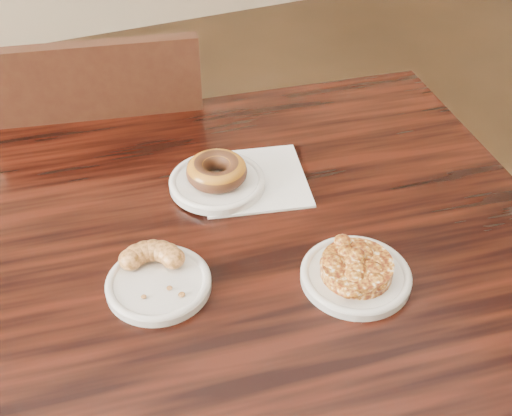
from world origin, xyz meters
name	(u,v)px	position (x,y,z in m)	size (l,w,h in m)	color
cafe_table	(254,411)	(-0.11, -0.01, 0.38)	(0.96, 0.96, 0.75)	black
chair_far	(118,183)	(-0.19, 0.66, 0.45)	(0.44, 0.44, 0.90)	black
napkin	(253,179)	(-0.03, 0.18, 0.75)	(0.17, 0.17, 0.00)	white
plate_donut	(217,182)	(-0.09, 0.18, 0.76)	(0.16, 0.16, 0.01)	white
plate_cruller	(159,284)	(-0.24, 0.00, 0.76)	(0.15, 0.15, 0.01)	silver
plate_fritter	(356,276)	(0.02, -0.09, 0.76)	(0.16, 0.16, 0.01)	silver
glazed_donut	(217,171)	(-0.09, 0.18, 0.78)	(0.10, 0.10, 0.04)	#965B15
apple_fritter	(357,265)	(0.02, -0.09, 0.78)	(0.14, 0.14, 0.03)	#461507
cruller_fragment	(157,273)	(-0.24, 0.00, 0.78)	(0.11, 0.11, 0.03)	brown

